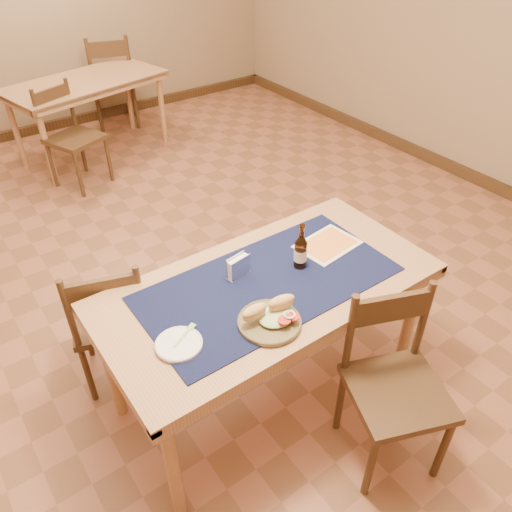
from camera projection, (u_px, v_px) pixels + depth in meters
room at (173, 97)px, 2.45m from camera, size 6.04×7.04×2.84m
main_table at (268, 297)px, 2.38m from camera, size 1.60×0.80×0.75m
placemat at (268, 283)px, 2.32m from camera, size 1.20×0.60×0.01m
baseboard at (194, 301)px, 3.27m from camera, size 6.00×7.00×0.10m
back_table at (86, 89)px, 4.74m from camera, size 1.58×1.03×0.75m
chair_main_far at (111, 318)px, 2.59m from camera, size 0.49×0.49×0.84m
chair_main_near at (394, 382)px, 2.22m from camera, size 0.53×0.53×0.89m
chair_back_near at (71, 135)px, 4.37m from camera, size 0.53×0.53×0.89m
chair_back_far at (112, 80)px, 5.41m from camera, size 0.57×0.57×0.99m
sandwich_plate at (271, 317)px, 2.10m from camera, size 0.27×0.27×0.10m
side_plate at (179, 344)px, 2.01m from camera, size 0.19×0.19×0.02m
fork at (186, 333)px, 2.04m from camera, size 0.14×0.08×0.00m
beer_bottle at (301, 251)px, 2.37m from camera, size 0.06×0.06×0.24m
napkin_holder at (238, 267)px, 2.33m from camera, size 0.13×0.06×0.11m
menu_card at (328, 244)px, 2.56m from camera, size 0.33×0.26×0.01m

